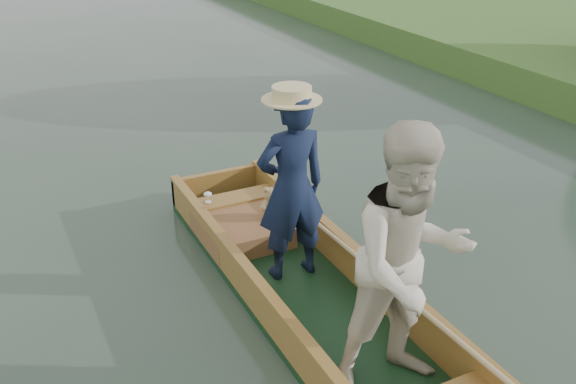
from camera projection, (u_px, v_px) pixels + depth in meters
name	position (u px, v px, depth m)	size (l,w,h in m)	color
ground	(318.00, 314.00, 5.70)	(120.00, 120.00, 0.00)	#283D30
punt	(347.00, 256.00, 5.10)	(1.19, 5.09, 2.13)	#133218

